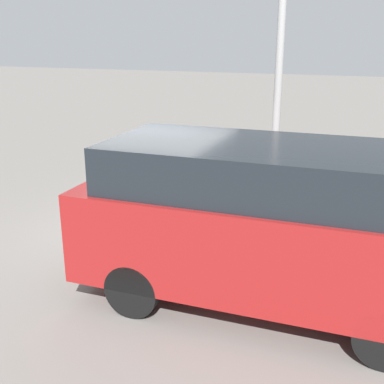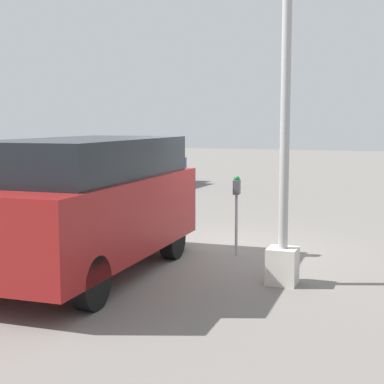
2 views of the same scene
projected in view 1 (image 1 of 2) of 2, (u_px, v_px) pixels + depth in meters
name	position (u px, v px, depth m)	size (l,w,h in m)	color
ground_plane	(151.00, 238.00, 8.59)	(80.00, 80.00, 0.00)	slate
parking_meter_near	(172.00, 174.00, 8.64)	(0.21, 0.13, 1.46)	#9E9EA3
lamp_post	(276.00, 126.00, 8.88)	(0.44, 0.44, 6.20)	beige
parked_van	(265.00, 220.00, 6.22)	(4.94, 2.19, 2.17)	maroon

